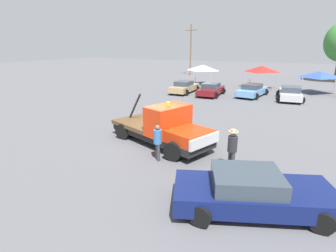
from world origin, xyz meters
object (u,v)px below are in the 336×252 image
object	(u,v)px
parked_car_maroon	(211,90)
parked_car_skyblue	(252,90)
canopy_tent_white	(203,68)
utility_pole	(191,48)
canopy_tent_red	(262,69)
person_at_hood	(158,140)
person_near_truck	(232,147)
foreground_car	(252,192)
tow_truck	(164,128)
parked_car_silver	(290,93)
parked_car_tan	(184,87)
canopy_tent_blue	(320,74)

from	to	relation	value
parked_car_maroon	parked_car_skyblue	size ratio (longest dim) A/B	0.88
parked_car_skyblue	canopy_tent_white	bearing A→B (deg)	60.15
parked_car_skyblue	utility_pole	distance (m)	22.49
canopy_tent_white	canopy_tent_red	xyz separation A→B (m)	(7.60, 0.20, 0.10)
parked_car_skyblue	person_at_hood	bearing A→B (deg)	-174.58
person_near_truck	foreground_car	bearing A→B (deg)	-111.15
tow_truck	canopy_tent_white	distance (m)	23.50
tow_truck	parked_car_skyblue	xyz separation A→B (m)	(1.49, 16.58, -0.29)
utility_pole	parked_car_maroon	bearing A→B (deg)	-61.28
person_at_hood	parked_car_silver	distance (m)	18.78
parked_car_tan	canopy_tent_white	bearing A→B (deg)	2.98
parked_car_silver	person_near_truck	bearing A→B (deg)	169.83
person_near_truck	parked_car_skyblue	xyz separation A→B (m)	(-2.39, 17.87, -0.42)
foreground_car	utility_pole	xyz separation A→B (m)	(-17.79, 37.43, 4.00)
person_near_truck	parked_car_tan	size ratio (longest dim) A/B	0.37
parked_car_maroon	canopy_tent_white	size ratio (longest dim) A/B	1.30
person_near_truck	utility_pole	world-z (taller)	utility_pole
parked_car_tan	parked_car_silver	world-z (taller)	same
person_at_hood	utility_pole	size ratio (longest dim) A/B	0.19
tow_truck	person_near_truck	world-z (taller)	tow_truck
tow_truck	person_near_truck	xyz separation A→B (m)	(3.88, -1.29, 0.13)
parked_car_silver	canopy_tent_red	distance (m)	7.61
foreground_car	parked_car_silver	world-z (taller)	same
person_near_truck	canopy_tent_white	distance (m)	25.99
foreground_car	parked_car_tan	bearing A→B (deg)	97.12
foreground_car	person_at_hood	world-z (taller)	person_at_hood
parked_car_skyblue	canopy_tent_red	bearing A→B (deg)	9.38
parked_car_maroon	person_near_truck	bearing A→B (deg)	-161.09
parked_car_skyblue	canopy_tent_white	distance (m)	9.94
person_near_truck	utility_pole	distance (m)	38.78
tow_truck	utility_pole	bearing A→B (deg)	129.98
foreground_car	canopy_tent_blue	distance (m)	25.76
parked_car_silver	utility_pole	world-z (taller)	utility_pole
parked_car_silver	utility_pole	bearing A→B (deg)	39.62
foreground_car	parked_car_tan	size ratio (longest dim) A/B	1.11
parked_car_maroon	parked_car_silver	bearing A→B (deg)	-82.41
parked_car_maroon	parked_car_skyblue	world-z (taller)	same
canopy_tent_blue	utility_pole	size ratio (longest dim) A/B	0.39
parked_car_tan	parked_car_skyblue	distance (m)	7.31
person_at_hood	parked_car_skyblue	distance (m)	18.42
parked_car_tan	person_near_truck	bearing A→B (deg)	-151.23
canopy_tent_blue	person_at_hood	bearing A→B (deg)	-106.52
utility_pole	person_at_hood	bearing A→B (deg)	-69.49
foreground_car	canopy_tent_blue	xyz separation A→B (m)	(2.46, 25.60, 1.45)
foreground_car	parked_car_maroon	size ratio (longest dim) A/B	1.21
canopy_tent_blue	foreground_car	bearing A→B (deg)	-95.50
canopy_tent_white	canopy_tent_blue	world-z (taller)	canopy_tent_white
foreground_car	parked_car_silver	bearing A→B (deg)	67.80
tow_truck	person_at_hood	bearing A→B (deg)	-51.76
parked_car_skyblue	tow_truck	bearing A→B (deg)	-177.02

